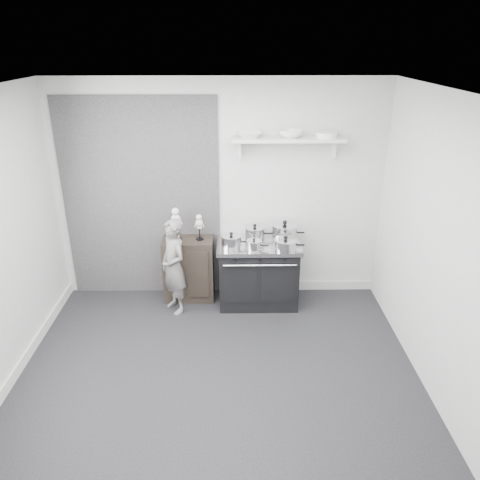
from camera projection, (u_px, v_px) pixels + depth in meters
The scene contains 16 objects.
ground at pixel (217, 379), 4.59m from camera, with size 4.00×4.00×0.00m, color black.
room_shell at pixel (204, 218), 4.07m from camera, with size 4.02×3.62×2.71m.
wall_shelf at pixel (288, 140), 5.34m from camera, with size 1.30×0.26×0.24m.
stove at pixel (258, 273), 5.79m from camera, with size 1.01×0.63×0.81m.
side_cabinet at pixel (189, 269), 5.90m from camera, with size 0.62×0.36×0.81m, color black.
child at pixel (174, 267), 5.54m from camera, with size 0.43×0.28×1.18m, color slate.
pot_front_left at pixel (231, 241), 5.51m from camera, with size 0.33×0.24×0.19m.
pot_back_left at pixel (255, 233), 5.73m from camera, with size 0.34×0.25×0.20m.
pot_back_right at pixel (284, 232), 5.70m from camera, with size 0.40×0.32×0.25m.
pot_front_right at pixel (285, 244), 5.45m from camera, with size 0.36×0.27×0.17m.
pot_front_center at pixel (254, 245), 5.44m from camera, with size 0.26×0.17×0.15m.
skeleton_full at pixel (176, 222), 5.65m from camera, with size 0.13×0.09×0.47m, color silver, non-canonical shape.
skeleton_torso at pixel (199, 225), 5.67m from camera, with size 0.10×0.07×0.37m, color silver, non-canonical shape.
bowl_large at pixel (249, 135), 5.30m from camera, with size 0.29×0.29×0.07m, color white.
bowl_small at pixel (291, 134), 5.31m from camera, with size 0.27×0.27×0.08m, color white.
plate_stack at pixel (326, 135), 5.32m from camera, with size 0.25×0.25×0.06m, color white.
Camera 1 is at (0.17, -3.67, 3.08)m, focal length 35.00 mm.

